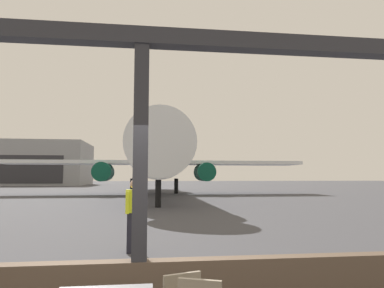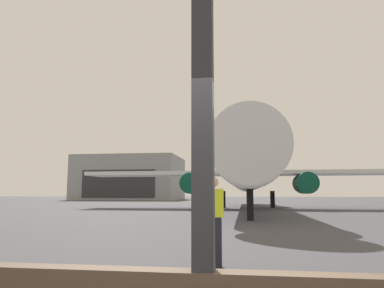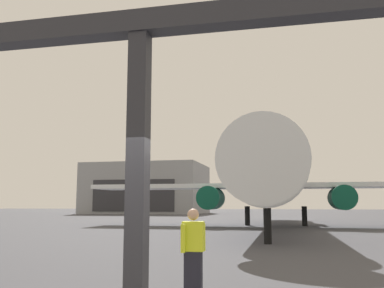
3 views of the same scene
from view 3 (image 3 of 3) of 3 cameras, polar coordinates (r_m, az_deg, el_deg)
The scene contains 5 objects.
ground_plane at distance 44.15m, azimuth 10.67°, elevation -10.40°, with size 220.00×220.00×0.00m, color #424247.
window_frame at distance 4.37m, azimuth -7.57°, elevation -14.70°, with size 8.60×0.24×3.88m.
airplane at distance 34.38m, azimuth 11.06°, elevation -5.04°, with size 31.40×35.99×10.60m.
ground_crew_worker at distance 8.11m, azimuth 0.17°, elevation -14.71°, with size 0.40×0.46×1.74m.
distant_hangar at distance 84.94m, azimuth -6.04°, elevation -6.11°, with size 22.24×16.94×9.61m.
Camera 3 is at (1.47, -4.08, 1.83)m, focal length 39.24 mm.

